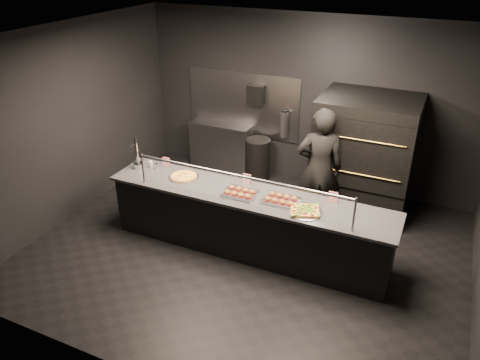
# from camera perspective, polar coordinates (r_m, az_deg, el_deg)

# --- Properties ---
(room) EXTENTS (6.04, 6.00, 3.00)m
(room) POSITION_cam_1_polar(r_m,az_deg,el_deg) (6.21, 1.02, 3.16)
(room) COLOR black
(room) RESTS_ON ground
(service_counter) EXTENTS (4.10, 0.78, 1.37)m
(service_counter) POSITION_cam_1_polar(r_m,az_deg,el_deg) (6.65, 0.97, -5.17)
(service_counter) COLOR black
(service_counter) RESTS_ON ground
(pizza_oven) EXTENTS (1.50, 1.23, 1.91)m
(pizza_oven) POSITION_cam_1_polar(r_m,az_deg,el_deg) (7.76, 14.92, 3.04)
(pizza_oven) COLOR black
(pizza_oven) RESTS_ON ground
(prep_shelf) EXTENTS (1.20, 0.35, 0.90)m
(prep_shelf) POSITION_cam_1_polar(r_m,az_deg,el_deg) (9.13, -2.36, 4.18)
(prep_shelf) COLOR #99999E
(prep_shelf) RESTS_ON ground
(towel_dispenser) EXTENTS (0.30, 0.20, 0.35)m
(towel_dispenser) POSITION_cam_1_polar(r_m,az_deg,el_deg) (8.53, 1.98, 10.38)
(towel_dispenser) COLOR black
(towel_dispenser) RESTS_ON room
(fire_extinguisher) EXTENTS (0.14, 0.14, 0.51)m
(fire_extinguisher) POSITION_cam_1_polar(r_m,az_deg,el_deg) (8.52, 5.39, 6.75)
(fire_extinguisher) COLOR #B2B2B7
(fire_extinguisher) RESTS_ON room
(beer_tap) EXTENTS (0.15, 0.21, 0.58)m
(beer_tap) POSITION_cam_1_polar(r_m,az_deg,el_deg) (7.24, -12.39, 2.59)
(beer_tap) COLOR silver
(beer_tap) RESTS_ON service_counter
(round_pizza) EXTENTS (0.45, 0.45, 0.03)m
(round_pizza) POSITION_cam_1_polar(r_m,az_deg,el_deg) (6.91, -6.87, 0.43)
(round_pizza) COLOR silver
(round_pizza) RESTS_ON service_counter
(slider_tray_a) EXTENTS (0.50, 0.41, 0.07)m
(slider_tray_a) POSITION_cam_1_polar(r_m,az_deg,el_deg) (6.40, -0.02, -1.56)
(slider_tray_a) COLOR silver
(slider_tray_a) RESTS_ON service_counter
(slider_tray_b) EXTENTS (0.53, 0.43, 0.07)m
(slider_tray_b) POSITION_cam_1_polar(r_m,az_deg,el_deg) (6.26, 5.02, -2.39)
(slider_tray_b) COLOR silver
(slider_tray_b) RESTS_ON service_counter
(square_pizza) EXTENTS (0.46, 0.46, 0.05)m
(square_pizza) POSITION_cam_1_polar(r_m,az_deg,el_deg) (6.06, 7.90, -3.73)
(square_pizza) COLOR silver
(square_pizza) RESTS_ON service_counter
(condiment_jar) EXTENTS (0.15, 0.06, 0.10)m
(condiment_jar) POSITION_cam_1_polar(r_m,az_deg,el_deg) (7.27, -10.64, 1.84)
(condiment_jar) COLOR silver
(condiment_jar) RESTS_ON service_counter
(tent_cards) EXTENTS (2.73, 0.04, 0.15)m
(tent_cards) POSITION_cam_1_polar(r_m,az_deg,el_deg) (6.67, 0.59, 0.20)
(tent_cards) COLOR white
(tent_cards) RESTS_ON service_counter
(trash_bin) EXTENTS (0.46, 0.46, 0.77)m
(trash_bin) POSITION_cam_1_polar(r_m,az_deg,el_deg) (8.73, 2.17, 2.59)
(trash_bin) COLOR black
(trash_bin) RESTS_ON ground
(worker) EXTENTS (0.82, 0.69, 1.91)m
(worker) POSITION_cam_1_polar(r_m,az_deg,el_deg) (7.15, 9.62, 1.37)
(worker) COLOR black
(worker) RESTS_ON ground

